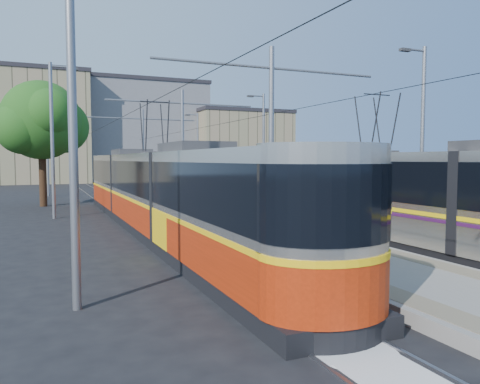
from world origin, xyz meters
name	(u,v)px	position (x,y,z in m)	size (l,w,h in m)	color
ground	(430,294)	(0.00, 0.00, 0.00)	(160.00, 160.00, 0.00)	black
platform	(198,211)	(0.00, 17.00, 0.15)	(4.00, 50.00, 0.30)	gray
tactile_strip_left	(173,210)	(-1.45, 17.00, 0.30)	(0.70, 50.00, 0.01)	gray
tactile_strip_right	(222,208)	(1.45, 17.00, 0.30)	(0.70, 50.00, 0.01)	gray
rails	(198,214)	(0.00, 17.00, 0.02)	(8.71, 70.00, 0.03)	gray
track_arrow	(398,379)	(-3.60, -3.00, 0.01)	(1.20, 5.00, 0.01)	silver
tram_left	(155,191)	(-3.60, 11.83, 1.71)	(2.43, 27.76, 5.50)	black
tram_right	(375,191)	(3.60, 6.35, 1.86)	(2.43, 28.33, 5.50)	black
catenary	(215,130)	(0.00, 14.15, 4.52)	(9.20, 70.00, 7.00)	gray
street_lamps	(178,142)	(0.00, 21.00, 4.18)	(15.18, 38.22, 8.00)	gray
shelter	(227,189)	(0.45, 13.79, 1.57)	(0.67, 1.09, 2.42)	black
tree	(47,122)	(-7.63, 25.34, 5.50)	(5.60, 5.18, 8.13)	#382314
building_left	(23,127)	(-10.00, 60.00, 7.28)	(16.32, 12.24, 14.54)	gray
building_centre	(139,132)	(6.00, 64.00, 7.28)	(18.36, 14.28, 14.53)	slate
building_right	(239,145)	(20.00, 58.00, 5.21)	(14.28, 10.20, 10.41)	gray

